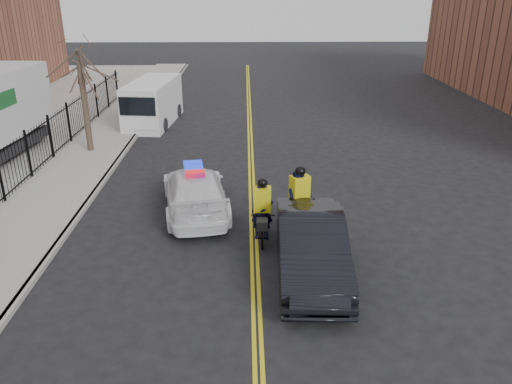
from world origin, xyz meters
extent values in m
plane|color=black|center=(0.00, 0.00, 0.00)|extent=(120.00, 120.00, 0.00)
cube|color=gold|center=(-0.08, 8.00, 0.01)|extent=(0.10, 60.00, 0.01)
cube|color=gold|center=(0.08, 8.00, 0.01)|extent=(0.10, 60.00, 0.01)
cube|color=gray|center=(-7.50, 8.00, 0.07)|extent=(3.00, 60.00, 0.15)
cube|color=gray|center=(-6.00, 8.00, 0.07)|extent=(0.20, 60.00, 0.15)
cylinder|color=#3B2C23|center=(-7.60, 10.00, 2.15)|extent=(0.28, 0.28, 4.00)
imported|color=white|center=(-2.01, 3.26, 0.75)|extent=(2.93, 5.46, 1.50)
cube|color=#0C26CC|center=(-2.01, 3.26, 1.58)|extent=(0.84, 1.46, 0.16)
imported|color=black|center=(1.52, -0.92, 0.84)|extent=(1.97, 5.19, 1.69)
cube|color=white|center=(-5.50, 15.52, 1.21)|extent=(2.67, 5.86, 2.42)
cube|color=white|center=(-5.75, 13.06, 1.00)|extent=(2.12, 1.04, 1.26)
cube|color=black|center=(-5.79, 12.65, 1.63)|extent=(1.89, 0.30, 0.95)
cylinder|color=black|center=(-6.66, 13.95, 0.37)|extent=(0.34, 0.76, 0.74)
cylinder|color=black|center=(-4.68, 13.75, 0.37)|extent=(0.34, 0.76, 0.74)
cylinder|color=black|center=(-6.32, 17.30, 0.37)|extent=(0.34, 0.76, 0.74)
cylinder|color=black|center=(-4.34, 17.09, 0.37)|extent=(0.34, 0.76, 0.74)
cylinder|color=black|center=(-11.43, 11.85, 0.53)|extent=(0.12, 0.12, 1.06)
imported|color=black|center=(0.26, 1.19, 0.54)|extent=(0.79, 2.09, 1.08)
imported|color=black|center=(0.26, 1.19, 0.93)|extent=(0.69, 0.47, 1.86)
cube|color=#D2C512|center=(0.26, 1.19, 1.34)|extent=(0.54, 0.38, 0.78)
sphere|color=black|center=(0.26, 1.19, 1.87)|extent=(0.31, 0.31, 0.31)
cube|color=black|center=(0.24, 0.47, 0.84)|extent=(0.35, 0.40, 0.29)
imported|color=black|center=(1.46, 1.76, 0.65)|extent=(1.48, 2.23, 1.30)
imported|color=black|center=(1.46, 1.76, 1.01)|extent=(1.21, 1.11, 2.02)
cube|color=#D2C512|center=(1.46, 1.76, 1.45)|extent=(0.69, 0.60, 0.85)
sphere|color=black|center=(1.46, 1.76, 2.03)|extent=(0.34, 0.34, 0.34)
cube|color=black|center=(1.79, 1.05, 0.91)|extent=(0.51, 0.53, 0.31)
camera|label=1|loc=(-0.23, -12.80, 7.40)|focal=35.00mm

